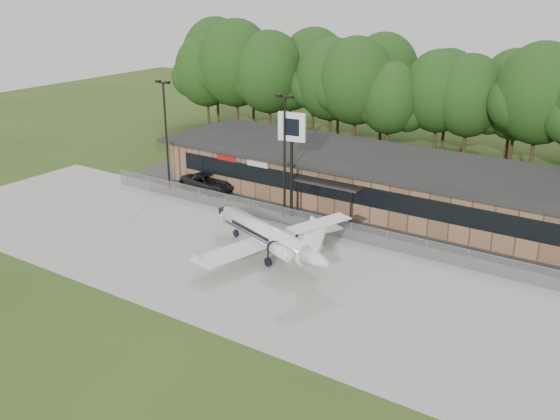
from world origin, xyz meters
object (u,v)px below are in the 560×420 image
Objects in this scene: suv at (207,182)px; pole_sign at (292,138)px; business_jet at (270,237)px; terminal at (378,180)px.

suv is 0.64× the size of pole_sign.
business_jet is at bearing -116.45° from suv.
business_jet is at bearing -95.33° from terminal.
pole_sign is at bearing -90.75° from suv.
terminal is at bearing -61.66° from suv.
business_jet reaches higher than suv.
suv is (-13.54, 9.25, -0.84)m from business_jet.
pole_sign is at bearing -122.21° from terminal.
terminal is at bearing 48.06° from pole_sign.
terminal is 7.28× the size of suv.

